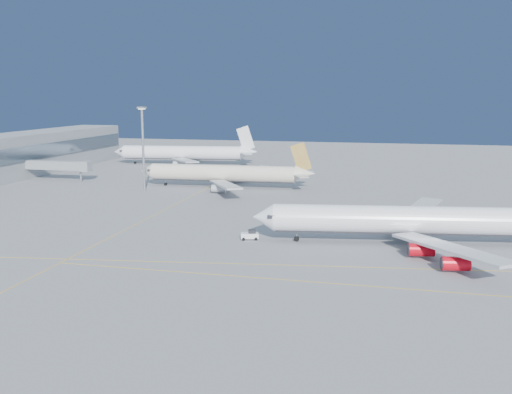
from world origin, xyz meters
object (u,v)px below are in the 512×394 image
at_px(airliner_virgin, 414,221).
at_px(airliner_etihad, 226,173).
at_px(airliner_third, 185,153).
at_px(pushback_tug, 250,235).
at_px(light_mast, 143,142).

bearing_deg(airliner_virgin, airliner_etihad, 125.25).
bearing_deg(airliner_etihad, airliner_third, 119.40).
bearing_deg(pushback_tug, airliner_etihad, 93.96).
bearing_deg(airliner_third, light_mast, -87.68).
relative_size(pushback_tug, light_mast, 0.15).
xyz_separation_m(airliner_etihad, light_mast, (-22.15, -12.57, 10.49)).
height_order(airliner_virgin, light_mast, light_mast).
bearing_deg(airliner_third, pushback_tug, -71.12).
height_order(airliner_virgin, airliner_etihad, airliner_virgin).
xyz_separation_m(airliner_virgin, light_mast, (-77.24, 45.09, 10.27)).
distance_m(airliner_third, light_mast, 67.11).
bearing_deg(pushback_tug, airliner_virgin, -9.38).
xyz_separation_m(airliner_virgin, airliner_etihad, (-55.09, 57.66, -0.21)).
distance_m(pushback_tug, light_mast, 68.23).
distance_m(airliner_third, pushback_tug, 127.71).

